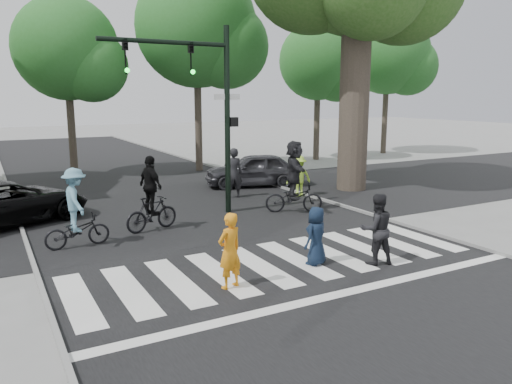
# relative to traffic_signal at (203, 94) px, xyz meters

# --- Properties ---
(ground) EXTENTS (120.00, 120.00, 0.00)m
(ground) POSITION_rel_traffic_signal_xyz_m (-0.35, -6.20, -3.90)
(ground) COLOR gray
(ground) RESTS_ON ground
(road_stem) EXTENTS (10.00, 70.00, 0.01)m
(road_stem) POSITION_rel_traffic_signal_xyz_m (-0.35, -1.20, -3.90)
(road_stem) COLOR black
(road_stem) RESTS_ON ground
(road_cross) EXTENTS (70.00, 10.00, 0.01)m
(road_cross) POSITION_rel_traffic_signal_xyz_m (-0.35, 1.80, -3.89)
(road_cross) COLOR black
(road_cross) RESTS_ON ground
(curb_left) EXTENTS (0.10, 70.00, 0.10)m
(curb_left) POSITION_rel_traffic_signal_xyz_m (-5.40, -1.20, -3.85)
(curb_left) COLOR gray
(curb_left) RESTS_ON ground
(curb_right) EXTENTS (0.10, 70.00, 0.10)m
(curb_right) POSITION_rel_traffic_signal_xyz_m (4.70, -1.20, -3.85)
(curb_right) COLOR gray
(curb_right) RESTS_ON ground
(crosswalk) EXTENTS (10.00, 3.85, 0.01)m
(crosswalk) POSITION_rel_traffic_signal_xyz_m (-0.35, -5.54, -3.89)
(crosswalk) COLOR silver
(crosswalk) RESTS_ON ground
(traffic_signal) EXTENTS (4.45, 0.29, 6.00)m
(traffic_signal) POSITION_rel_traffic_signal_xyz_m (0.00, 0.00, 0.00)
(traffic_signal) COLOR black
(traffic_signal) RESTS_ON ground
(bg_tree_2) EXTENTS (5.04, 4.80, 8.40)m
(bg_tree_2) POSITION_rel_traffic_signal_xyz_m (-2.11, 10.42, 1.88)
(bg_tree_2) COLOR brown
(bg_tree_2) RESTS_ON ground
(bg_tree_3) EXTENTS (6.30, 6.00, 10.20)m
(bg_tree_3) POSITION_rel_traffic_signal_xyz_m (3.95, 9.07, 3.04)
(bg_tree_3) COLOR brown
(bg_tree_3) RESTS_ON ground
(bg_tree_4) EXTENTS (4.83, 4.60, 8.15)m
(bg_tree_4) POSITION_rel_traffic_signal_xyz_m (11.88, 9.93, 1.73)
(bg_tree_4) COLOR brown
(bg_tree_4) RESTS_ON ground
(bg_tree_5) EXTENTS (5.67, 5.40, 9.30)m
(bg_tree_5) POSITION_rel_traffic_signal_xyz_m (17.92, 10.50, 2.46)
(bg_tree_5) COLOR brown
(bg_tree_5) RESTS_ON ground
(pedestrian_woman) EXTENTS (0.66, 0.52, 1.57)m
(pedestrian_woman) POSITION_rel_traffic_signal_xyz_m (-2.02, -6.04, -3.12)
(pedestrian_woman) COLOR orange
(pedestrian_woman) RESTS_ON ground
(pedestrian_child) EXTENTS (0.78, 0.65, 1.37)m
(pedestrian_child) POSITION_rel_traffic_signal_xyz_m (0.33, -5.72, -3.22)
(pedestrian_child) COLOR black
(pedestrian_child) RESTS_ON ground
(pedestrian_adult) EXTENTS (0.95, 0.82, 1.66)m
(pedestrian_adult) POSITION_rel_traffic_signal_xyz_m (1.58, -6.34, -3.07)
(pedestrian_adult) COLOR black
(pedestrian_adult) RESTS_ON ground
(cyclist_left) EXTENTS (1.66, 1.10, 2.06)m
(cyclist_left) POSITION_rel_traffic_signal_xyz_m (-4.24, -1.65, -3.01)
(cyclist_left) COLOR black
(cyclist_left) RESTS_ON ground
(cyclist_mid) EXTENTS (1.73, 1.09, 2.18)m
(cyclist_mid) POSITION_rel_traffic_signal_xyz_m (-2.07, -0.99, -3.01)
(cyclist_mid) COLOR black
(cyclist_mid) RESTS_ON ground
(cyclist_right) EXTENTS (1.98, 1.82, 2.40)m
(cyclist_right) POSITION_rel_traffic_signal_xyz_m (2.77, -1.05, -2.83)
(cyclist_right) COLOR black
(cyclist_right) RESTS_ON ground
(car_suv) EXTENTS (5.38, 4.05, 1.36)m
(car_suv) POSITION_rel_traffic_signal_xyz_m (-5.72, 1.76, -3.22)
(car_suv) COLOR black
(car_suv) RESTS_ON ground
(car_grey) EXTENTS (4.49, 2.85, 1.42)m
(car_grey) POSITION_rel_traffic_signal_xyz_m (3.95, 3.90, -3.19)
(car_grey) COLOR #313136
(car_grey) RESTS_ON ground
(bystander_hivis) EXTENTS (1.07, 0.68, 1.59)m
(bystander_hivis) POSITION_rel_traffic_signal_xyz_m (4.41, 1.13, -3.11)
(bystander_hivis) COLOR #A3D539
(bystander_hivis) RESTS_ON ground
(bystander_dark) EXTENTS (0.78, 0.60, 1.91)m
(bystander_dark) POSITION_rel_traffic_signal_xyz_m (2.08, 2.10, -2.95)
(bystander_dark) COLOR black
(bystander_dark) RESTS_ON ground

